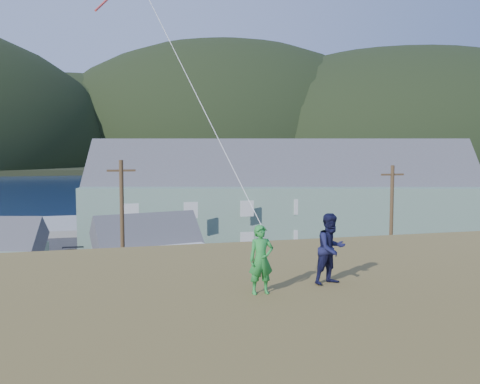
{
  "coord_description": "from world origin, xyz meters",
  "views": [
    {
      "loc": [
        -3.88,
        -29.49,
        10.36
      ],
      "look_at": [
        0.71,
        -11.74,
        8.8
      ],
      "focal_mm": 40.0,
      "sensor_mm": 36.0,
      "label": 1
    }
  ],
  "objects_px": {
    "wharf": "(86,225)",
    "shed_white": "(149,251)",
    "shed_palegreen_far": "(142,224)",
    "kite_flyer_green": "(261,260)",
    "kite_flyer_navy": "(331,249)",
    "lodge": "(281,199)"
  },
  "relations": [
    {
      "from": "wharf",
      "to": "shed_white",
      "type": "bearing_deg",
      "value": -79.47
    },
    {
      "from": "wharf",
      "to": "shed_white",
      "type": "relative_size",
      "value": 2.94
    },
    {
      "from": "wharf",
      "to": "shed_palegreen_far",
      "type": "height_order",
      "value": "shed_palegreen_far"
    },
    {
      "from": "wharf",
      "to": "kite_flyer_green",
      "type": "bearing_deg",
      "value": -84.76
    },
    {
      "from": "shed_palegreen_far",
      "to": "kite_flyer_navy",
      "type": "distance_m",
      "value": 44.59
    },
    {
      "from": "shed_white",
      "to": "kite_flyer_green",
      "type": "height_order",
      "value": "kite_flyer_green"
    },
    {
      "from": "shed_white",
      "to": "kite_flyer_green",
      "type": "relative_size",
      "value": 5.94
    },
    {
      "from": "shed_palegreen_far",
      "to": "shed_white",
      "type": "bearing_deg",
      "value": -80.16
    },
    {
      "from": "wharf",
      "to": "kite_flyer_navy",
      "type": "relative_size",
      "value": 15.87
    },
    {
      "from": "shed_white",
      "to": "kite_flyer_green",
      "type": "bearing_deg",
      "value": -102.38
    },
    {
      "from": "shed_palegreen_far",
      "to": "kite_flyer_green",
      "type": "xyz_separation_m",
      "value": [
        -0.55,
        -44.62,
        5.53
      ]
    },
    {
      "from": "shed_white",
      "to": "shed_palegreen_far",
      "type": "height_order",
      "value": "shed_white"
    },
    {
      "from": "kite_flyer_navy",
      "to": "kite_flyer_green",
      "type": "bearing_deg",
      "value": 174.67
    },
    {
      "from": "shed_white",
      "to": "shed_palegreen_far",
      "type": "bearing_deg",
      "value": 75.6
    },
    {
      "from": "wharf",
      "to": "shed_white",
      "type": "height_order",
      "value": "shed_white"
    },
    {
      "from": "lodge",
      "to": "kite_flyer_green",
      "type": "bearing_deg",
      "value": -94.59
    },
    {
      "from": "kite_flyer_green",
      "to": "shed_white",
      "type": "bearing_deg",
      "value": 89.24
    },
    {
      "from": "lodge",
      "to": "shed_palegreen_far",
      "type": "relative_size",
      "value": 3.88
    },
    {
      "from": "lodge",
      "to": "kite_flyer_green",
      "type": "relative_size",
      "value": 26.63
    },
    {
      "from": "wharf",
      "to": "kite_flyer_navy",
      "type": "height_order",
      "value": "kite_flyer_navy"
    },
    {
      "from": "lodge",
      "to": "wharf",
      "type": "bearing_deg",
      "value": 150.51
    },
    {
      "from": "wharf",
      "to": "shed_white",
      "type": "distance_m",
      "value": 29.59
    }
  ]
}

